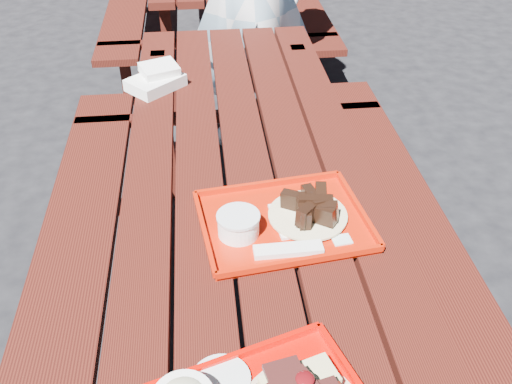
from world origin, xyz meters
TOP-DOWN VIEW (x-y plane):
  - ground at (0.00, 0.00)m, footprint 60.00×60.00m
  - picnic_table_near at (-0.00, 0.00)m, footprint 1.41×2.40m
  - far_tray at (0.06, -0.22)m, footprint 0.47×0.39m
  - white_cloth at (-0.29, 0.64)m, footprint 0.24×0.23m

SIDE VIEW (x-z plane):
  - ground at x=0.00m, z-range 0.00..0.00m
  - picnic_table_near at x=0.00m, z-range 0.19..0.94m
  - far_tray at x=0.06m, z-range 0.74..0.81m
  - white_cloth at x=-0.29m, z-range 0.74..0.82m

